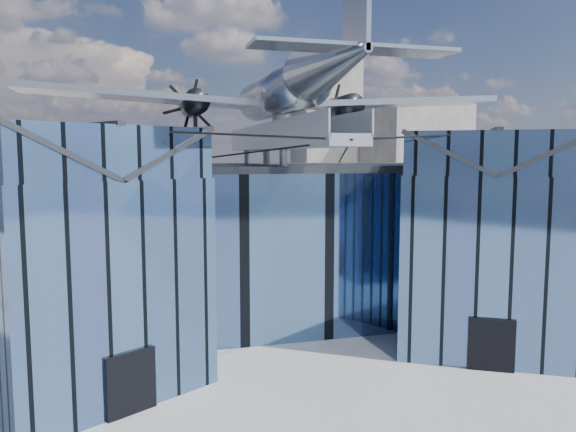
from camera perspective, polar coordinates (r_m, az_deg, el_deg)
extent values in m
plane|color=gray|center=(30.41, 1.06, -14.02)|extent=(120.00, 120.00, 0.00)
cube|color=#4C6C9B|center=(37.69, -2.90, -2.60)|extent=(28.00, 14.00, 9.50)
cube|color=#23252A|center=(37.26, -2.94, 4.95)|extent=(28.00, 14.00, 0.40)
cube|color=#4C6C9B|center=(27.03, -20.24, -6.49)|extent=(11.79, 11.43, 9.50)
cube|color=#4C6C9B|center=(26.41, -20.71, 6.00)|extent=(11.56, 11.20, 2.20)
cube|color=#23252A|center=(25.53, -25.31, 5.82)|extent=(7.98, 9.23, 2.40)
cube|color=#23252A|center=(27.44, -16.44, 6.14)|extent=(7.98, 9.23, 2.40)
cube|color=#23252A|center=(26.44, -20.81, 8.49)|extent=(4.30, 7.10, 0.18)
cube|color=black|center=(24.60, -15.68, -16.02)|extent=(2.03, 1.32, 2.60)
cube|color=black|center=(29.19, -12.22, -5.32)|extent=(0.34, 0.34, 9.50)
cube|color=#4C6C9B|center=(32.84, 19.48, -4.26)|extent=(11.79, 11.43, 9.50)
cube|color=#4C6C9B|center=(32.33, 19.86, 6.00)|extent=(11.56, 11.20, 2.20)
cube|color=#23252A|center=(32.19, 15.85, 6.13)|extent=(7.98, 9.23, 2.40)
cube|color=#23252A|center=(32.62, 23.81, 5.84)|extent=(7.98, 9.23, 2.40)
cube|color=#23252A|center=(32.35, 19.93, 8.03)|extent=(4.30, 7.10, 0.18)
cube|color=black|center=(29.76, 19.95, -12.21)|extent=(2.03, 1.32, 2.60)
cube|color=black|center=(32.72, 11.59, -4.07)|extent=(0.34, 0.34, 9.50)
cube|color=#949AA1|center=(31.91, -0.74, 7.26)|extent=(1.80, 21.00, 0.50)
cube|color=#949AA1|center=(31.71, -2.33, 8.44)|extent=(0.08, 21.00, 1.10)
cube|color=#949AA1|center=(32.18, 0.83, 8.41)|extent=(0.08, 21.00, 1.10)
cylinder|color=#949AA1|center=(41.16, -4.19, 6.06)|extent=(0.44, 0.44, 1.35)
cylinder|color=#949AA1|center=(35.30, -2.22, 6.06)|extent=(0.44, 0.44, 1.35)
cylinder|color=#949AA1|center=(31.43, -0.50, 6.05)|extent=(0.44, 0.44, 1.35)
cylinder|color=#949AA1|center=(32.43, -0.97, 8.92)|extent=(0.70, 0.70, 1.40)
cylinder|color=black|center=(23.53, -8.45, 8.31)|extent=(10.55, 6.08, 0.69)
cylinder|color=black|center=(26.97, 14.49, 7.90)|extent=(10.55, 6.08, 0.69)
cylinder|color=black|center=(29.29, -5.42, 6.25)|extent=(6.09, 17.04, 1.19)
cylinder|color=black|center=(30.94, 5.64, 6.25)|extent=(6.09, 17.04, 1.19)
cylinder|color=#9CA2A8|center=(32.58, -0.98, 12.35)|extent=(2.50, 11.00, 2.50)
sphere|color=#9CA2A8|center=(37.90, -3.15, 11.47)|extent=(2.50, 2.50, 2.50)
cube|color=black|center=(37.00, -2.81, 12.68)|extent=(1.60, 1.40, 0.50)
cone|color=#9CA2A8|center=(24.10, 4.69, 15.23)|extent=(2.50, 7.00, 2.50)
cube|color=#9CA2A8|center=(22.32, 6.93, 20.14)|extent=(0.18, 2.40, 3.40)
cube|color=#9CA2A8|center=(22.12, 6.77, 16.56)|extent=(8.00, 1.80, 0.14)
cube|color=#9CA2A8|center=(32.50, -13.73, 11.66)|extent=(14.00, 3.20, 1.08)
cylinder|color=black|center=(33.25, -9.54, 11.19)|extent=(1.44, 3.20, 1.44)
cone|color=black|center=(35.03, -9.87, 10.92)|extent=(0.70, 0.70, 0.70)
cube|color=black|center=(35.18, -9.89, 10.90)|extent=(1.05, 0.06, 3.33)
cube|color=black|center=(35.18, -9.89, 10.90)|extent=(2.53, 0.06, 2.53)
cube|color=black|center=(35.18, -9.89, 10.90)|extent=(3.33, 0.06, 1.05)
cylinder|color=black|center=(32.57, -9.38, 9.14)|extent=(0.24, 0.24, 1.75)
cube|color=#9CA2A8|center=(35.89, 9.68, 11.21)|extent=(14.00, 3.20, 1.08)
cylinder|color=black|center=(35.47, 5.68, 10.92)|extent=(1.44, 3.20, 1.44)
cone|color=black|center=(37.14, 4.65, 10.72)|extent=(0.70, 0.70, 0.70)
cube|color=black|center=(37.28, 4.57, 10.70)|extent=(1.05, 0.06, 3.33)
cube|color=black|center=(37.28, 4.57, 10.70)|extent=(2.53, 0.06, 2.53)
cube|color=black|center=(37.28, 4.57, 10.70)|extent=(3.33, 0.06, 1.05)
cylinder|color=black|center=(34.83, 6.03, 8.99)|extent=(0.24, 0.24, 1.75)
cube|color=slate|center=(85.42, 12.42, 5.04)|extent=(12.00, 14.00, 18.00)
cube|color=slate|center=(83.22, -23.89, 3.25)|extent=(14.00, 10.00, 14.00)
cube|color=slate|center=(90.56, 3.80, 7.75)|extent=(9.00, 9.00, 26.00)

